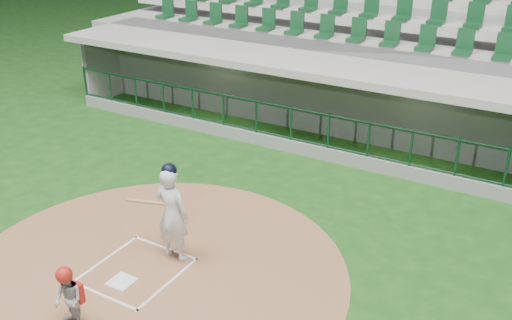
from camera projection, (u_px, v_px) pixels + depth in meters
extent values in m
plane|color=#164112|center=(147.00, 263.00, 10.75)|extent=(120.00, 120.00, 0.00)
cylinder|color=brown|center=(153.00, 273.00, 10.46)|extent=(7.20, 7.20, 0.01)
cube|color=white|center=(122.00, 282.00, 10.19)|extent=(0.43, 0.43, 0.02)
cube|color=white|center=(106.00, 258.00, 10.85)|extent=(0.05, 1.80, 0.01)
cube|color=white|center=(169.00, 283.00, 10.17)|extent=(0.05, 1.80, 0.01)
cube|color=white|center=(165.00, 248.00, 11.18)|extent=(1.55, 0.05, 0.01)
cube|color=white|center=(104.00, 296.00, 9.84)|extent=(1.55, 0.05, 0.01)
cube|color=gray|center=(314.00, 150.00, 16.86)|extent=(15.00, 3.00, 0.10)
cube|color=slate|center=(338.00, 90.00, 17.53)|extent=(15.00, 0.20, 2.70)
cube|color=#9D978B|center=(337.00, 84.00, 17.33)|extent=(13.50, 0.04, 0.90)
cube|color=gray|center=(118.00, 69.00, 19.69)|extent=(0.20, 3.00, 2.70)
cube|color=gray|center=(314.00, 58.00, 15.47)|extent=(15.40, 3.50, 0.20)
cube|color=slate|center=(291.00, 147.00, 15.35)|extent=(15.00, 0.15, 0.40)
cube|color=black|center=(292.00, 91.00, 14.69)|extent=(15.00, 0.01, 0.95)
cube|color=olive|center=(328.00, 130.00, 17.57)|extent=(12.75, 0.40, 0.45)
cube|color=white|center=(227.00, 47.00, 17.08)|extent=(1.30, 0.35, 0.04)
cube|color=white|center=(427.00, 76.00, 14.35)|extent=(1.30, 0.35, 0.04)
imported|color=#A71912|center=(187.00, 90.00, 19.21)|extent=(1.08, 0.64, 1.66)
imported|color=maroon|center=(272.00, 105.00, 18.03)|extent=(0.91, 0.38, 1.55)
imported|color=#B31319|center=(380.00, 122.00, 16.39)|extent=(0.97, 0.75, 1.75)
cube|color=gray|center=(358.00, 68.00, 18.70)|extent=(17.00, 6.50, 2.50)
cube|color=gray|center=(343.00, 43.00, 17.03)|extent=(16.60, 0.95, 0.30)
cube|color=#A49D94|center=(355.00, 19.00, 17.55)|extent=(16.60, 0.95, 0.30)
cube|color=gray|center=(394.00, 9.00, 20.74)|extent=(17.00, 0.25, 5.05)
imported|color=silver|center=(172.00, 214.00, 10.51)|extent=(0.70, 0.46, 1.90)
sphere|color=black|center=(169.00, 171.00, 10.14)|extent=(0.28, 0.28, 0.28)
cylinder|color=#B18151|center=(152.00, 203.00, 10.31)|extent=(0.58, 0.79, 0.39)
imported|color=#99999F|center=(68.00, 300.00, 8.91)|extent=(0.63, 0.56, 1.07)
sphere|color=#A91D12|center=(64.00, 275.00, 8.71)|extent=(0.26, 0.26, 0.26)
cube|color=#B31C13|center=(75.00, 291.00, 9.00)|extent=(0.32, 0.10, 0.35)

